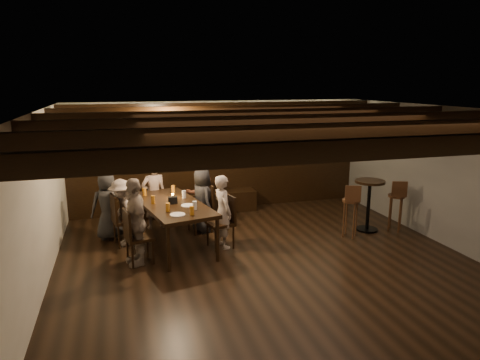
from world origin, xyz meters
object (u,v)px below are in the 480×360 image
object	(u,v)px
chair_right_far	(221,232)
person_bench_right	(200,193)
chair_left_far	(139,247)
chair_right_near	(201,217)
person_bench_left	(108,205)
person_right_far	(223,211)
dining_table	(172,206)
person_left_far	(135,221)
person_bench_centre	(154,195)
high_top_table	(369,198)
bar_stool_right	(395,212)
chair_left_near	(125,229)
bar_stool_left	(350,217)
person_left_near	(122,213)
person_right_near	(202,200)

from	to	relation	value
chair_right_far	person_bench_right	bearing A→B (deg)	-7.63
chair_left_far	chair_right_near	world-z (taller)	chair_right_near
person_bench_left	person_right_far	distance (m)	2.13
dining_table	person_left_far	bearing A→B (deg)	-149.04
person_left_far	person_bench_centre	bearing A→B (deg)	153.43
chair_right_near	high_top_table	world-z (taller)	high_top_table
person_left_far	chair_right_near	bearing A→B (deg)	121.49
person_bench_left	high_top_table	xyz separation A→B (m)	(4.76, -0.94, 0.02)
person_bench_left	person_right_far	bearing A→B (deg)	140.71
chair_right_near	person_left_far	bearing A→B (deg)	121.49
person_bench_left	person_left_far	bearing A→B (deg)	96.34
person_bench_left	bar_stool_right	bearing A→B (deg)	156.40
chair_left_near	bar_stool_left	size ratio (longest dim) A/B	0.91
dining_table	person_right_far	bearing A→B (deg)	-30.96
dining_table	chair_left_far	size ratio (longest dim) A/B	2.52
chair_left_far	person_left_near	distance (m)	0.96
person_bench_left	person_left_near	world-z (taller)	person_bench_left
chair_right_far	chair_left_near	bearing A→B (deg)	57.97
chair_right_far	person_left_near	world-z (taller)	person_left_near
chair_left_far	person_left_near	size ratio (longest dim) A/B	0.75
person_left_near	bar_stool_right	xyz separation A→B (m)	(5.02, -0.69, -0.22)
person_left_far	person_right_far	bearing A→B (deg)	90.00
chair_right_far	high_top_table	bearing A→B (deg)	-100.88
chair_left_far	person_bench_left	size ratio (longest dim) A/B	0.70
person_right_near	chair_left_far	bearing A→B (deg)	121.50
bar_stool_left	person_right_far	bearing A→B (deg)	-162.66
chair_left_far	person_bench_centre	size ratio (longest dim) A/B	0.66
person_bench_left	person_bench_right	size ratio (longest dim) A/B	0.98
chair_left_far	bar_stool_right	size ratio (longest dim) A/B	0.88
chair_left_far	person_bench_centre	xyz separation A→B (m)	(0.40, 1.62, 0.40)
chair_left_near	dining_table	bearing A→B (deg)	57.97
chair_right_near	person_left_near	size ratio (longest dim) A/B	0.77
chair_left_far	bar_stool_right	bearing A→B (deg)	80.41
person_left_near	dining_table	bearing A→B (deg)	59.04
person_left_far	person_right_far	xyz separation A→B (m)	(1.47, 0.31, -0.06)
dining_table	bar_stool_right	xyz separation A→B (m)	(4.19, -0.40, -0.34)
chair_right_far	person_bench_centre	size ratio (longest dim) A/B	0.68
dining_table	bar_stool_right	distance (m)	4.23
person_bench_centre	bar_stool_left	xyz separation A→B (m)	(3.41, -1.48, -0.29)
person_right_near	person_bench_left	bearing A→B (deg)	74.74
high_top_table	bar_stool_left	bearing A→B (deg)	-157.76
person_bench_right	person_right_near	xyz separation A→B (m)	(-0.05, -0.47, -0.02)
chair_right_near	person_left_near	distance (m)	1.50
person_bench_centre	person_left_near	xyz separation A→B (m)	(-0.61, -0.74, -0.08)
dining_table	person_bench_left	xyz separation A→B (m)	(-1.06, 0.70, -0.09)
dining_table	person_bench_left	size ratio (longest dim) A/B	1.77
dining_table	person_left_near	xyz separation A→B (m)	(-0.83, 0.29, -0.12)
person_left_far	person_bench_left	bearing A→B (deg)	-173.66
chair_right_near	person_right_far	size ratio (longest dim) A/B	0.72
person_bench_left	bar_stool_right	world-z (taller)	person_bench_left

